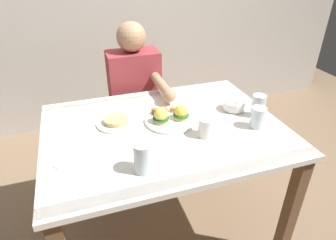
% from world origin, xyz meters
% --- Properties ---
extents(ground_plane, '(6.00, 6.00, 0.00)m').
position_xyz_m(ground_plane, '(0.00, 0.00, 0.00)').
color(ground_plane, '#7F664C').
extents(dining_table, '(1.20, 0.90, 0.74)m').
position_xyz_m(dining_table, '(0.00, 0.00, 0.63)').
color(dining_table, white).
rests_on(dining_table, ground_plane).
extents(eggs_benedict_plate, '(0.27, 0.27, 0.09)m').
position_xyz_m(eggs_benedict_plate, '(0.05, 0.04, 0.77)').
color(eggs_benedict_plate, white).
rests_on(eggs_benedict_plate, dining_table).
extents(fruit_bowl, '(0.12, 0.12, 0.06)m').
position_xyz_m(fruit_bowl, '(0.43, 0.05, 0.77)').
color(fruit_bowl, white).
rests_on(fruit_bowl, dining_table).
extents(coffee_mug, '(0.11, 0.08, 0.09)m').
position_xyz_m(coffee_mug, '(0.17, -0.13, 0.79)').
color(coffee_mug, white).
rests_on(coffee_mug, dining_table).
extents(fork, '(0.11, 0.14, 0.00)m').
position_xyz_m(fork, '(-0.49, -0.11, 0.74)').
color(fork, silver).
rests_on(fork, dining_table).
extents(water_glass_near, '(0.08, 0.08, 0.13)m').
position_xyz_m(water_glass_near, '(-0.18, -0.29, 0.80)').
color(water_glass_near, silver).
rests_on(water_glass_near, dining_table).
extents(water_glass_far, '(0.07, 0.07, 0.12)m').
position_xyz_m(water_glass_far, '(0.51, -0.04, 0.79)').
color(water_glass_far, silver).
rests_on(water_glass_far, dining_table).
extents(water_glass_extra, '(0.07, 0.07, 0.11)m').
position_xyz_m(water_glass_extra, '(0.45, -0.14, 0.79)').
color(water_glass_extra, silver).
rests_on(water_glass_extra, dining_table).
extents(side_plate, '(0.20, 0.20, 0.04)m').
position_xyz_m(side_plate, '(-0.23, 0.11, 0.75)').
color(side_plate, white).
rests_on(side_plate, dining_table).
extents(diner_person, '(0.34, 0.54, 1.14)m').
position_xyz_m(diner_person, '(-0.01, 0.60, 0.65)').
color(diner_person, '#33333D').
rests_on(diner_person, ground_plane).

